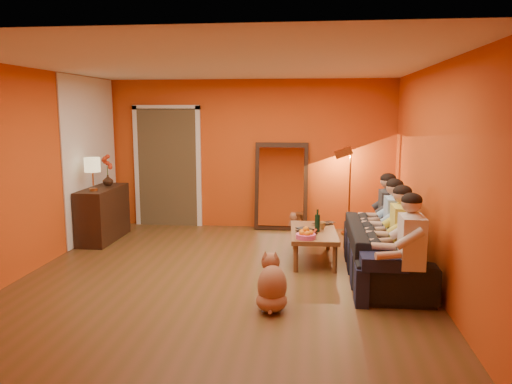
# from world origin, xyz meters

# --- Properties ---
(room_shell) EXTENTS (5.00, 5.50, 2.60)m
(room_shell) POSITION_xyz_m (0.00, 0.37, 1.30)
(room_shell) COLOR brown
(room_shell) RESTS_ON ground
(white_accent) EXTENTS (0.02, 1.90, 2.58)m
(white_accent) POSITION_xyz_m (-2.48, 1.75, 1.30)
(white_accent) COLOR white
(white_accent) RESTS_ON wall_left
(doorway_recess) EXTENTS (1.06, 0.30, 2.10)m
(doorway_recess) POSITION_xyz_m (-1.50, 2.83, 1.05)
(doorway_recess) COLOR #3F2D19
(doorway_recess) RESTS_ON floor
(door_jamb_left) EXTENTS (0.08, 0.06, 2.20)m
(door_jamb_left) POSITION_xyz_m (-2.07, 2.71, 1.05)
(door_jamb_left) COLOR white
(door_jamb_left) RESTS_ON wall_back
(door_jamb_right) EXTENTS (0.08, 0.06, 2.20)m
(door_jamb_right) POSITION_xyz_m (-0.93, 2.71, 1.05)
(door_jamb_right) COLOR white
(door_jamb_right) RESTS_ON wall_back
(door_header) EXTENTS (1.22, 0.06, 0.08)m
(door_header) POSITION_xyz_m (-1.50, 2.71, 2.12)
(door_header) COLOR white
(door_header) RESTS_ON wall_back
(mirror_frame) EXTENTS (0.92, 0.27, 1.51)m
(mirror_frame) POSITION_xyz_m (0.55, 2.63, 0.76)
(mirror_frame) COLOR #321910
(mirror_frame) RESTS_ON floor
(mirror_glass) EXTENTS (0.78, 0.21, 1.35)m
(mirror_glass) POSITION_xyz_m (0.55, 2.59, 0.76)
(mirror_glass) COLOR white
(mirror_glass) RESTS_ON mirror_frame
(sideboard) EXTENTS (0.44, 1.18, 0.85)m
(sideboard) POSITION_xyz_m (-2.24, 1.55, 0.42)
(sideboard) COLOR #321910
(sideboard) RESTS_ON floor
(table_lamp) EXTENTS (0.24, 0.24, 0.51)m
(table_lamp) POSITION_xyz_m (-2.24, 1.25, 1.10)
(table_lamp) COLOR beige
(table_lamp) RESTS_ON sideboard
(sofa) EXTENTS (2.23, 0.87, 0.65)m
(sofa) POSITION_xyz_m (2.00, 0.26, 0.33)
(sofa) COLOR black
(sofa) RESTS_ON floor
(coffee_table) EXTENTS (0.68, 1.25, 0.42)m
(coffee_table) POSITION_xyz_m (1.12, 0.83, 0.21)
(coffee_table) COLOR brown
(coffee_table) RESTS_ON floor
(floor_lamp) EXTENTS (0.30, 0.24, 1.44)m
(floor_lamp) POSITION_xyz_m (1.71, 2.35, 0.72)
(floor_lamp) COLOR #B46D34
(floor_lamp) RESTS_ON floor
(dog) EXTENTS (0.39, 0.55, 0.60)m
(dog) POSITION_xyz_m (0.69, -0.98, 0.30)
(dog) COLOR #A86B4B
(dog) RESTS_ON floor
(person_far_left) EXTENTS (0.70, 0.44, 1.22)m
(person_far_left) POSITION_xyz_m (2.13, -0.74, 0.61)
(person_far_left) COLOR beige
(person_far_left) RESTS_ON sofa
(person_mid_left) EXTENTS (0.70, 0.44, 1.22)m
(person_mid_left) POSITION_xyz_m (2.13, -0.19, 0.61)
(person_mid_left) COLOR #DFD94A
(person_mid_left) RESTS_ON sofa
(person_mid_right) EXTENTS (0.70, 0.44, 1.22)m
(person_mid_right) POSITION_xyz_m (2.13, 0.36, 0.61)
(person_mid_right) COLOR #97C3E9
(person_mid_right) RESTS_ON sofa
(person_far_right) EXTENTS (0.70, 0.44, 1.22)m
(person_far_right) POSITION_xyz_m (2.13, 0.91, 0.61)
(person_far_right) COLOR #313136
(person_far_right) RESTS_ON sofa
(fruit_bowl) EXTENTS (0.26, 0.26, 0.16)m
(fruit_bowl) POSITION_xyz_m (1.02, 0.38, 0.50)
(fruit_bowl) COLOR #EB528D
(fruit_bowl) RESTS_ON coffee_table
(wine_bottle) EXTENTS (0.07, 0.07, 0.31)m
(wine_bottle) POSITION_xyz_m (1.17, 0.78, 0.58)
(wine_bottle) COLOR black
(wine_bottle) RESTS_ON coffee_table
(tumbler) EXTENTS (0.11, 0.11, 0.09)m
(tumbler) POSITION_xyz_m (1.24, 0.95, 0.47)
(tumbler) COLOR #B27F3F
(tumbler) RESTS_ON coffee_table
(laptop) EXTENTS (0.41, 0.39, 0.03)m
(laptop) POSITION_xyz_m (1.30, 1.18, 0.43)
(laptop) COLOR black
(laptop) RESTS_ON coffee_table
(book_lower) EXTENTS (0.31, 0.33, 0.03)m
(book_lower) POSITION_xyz_m (0.94, 0.63, 0.43)
(book_lower) COLOR #321910
(book_lower) RESTS_ON coffee_table
(book_mid) EXTENTS (0.25, 0.30, 0.02)m
(book_mid) POSITION_xyz_m (0.95, 0.64, 0.46)
(book_mid) COLOR red
(book_mid) RESTS_ON book_lower
(book_upper) EXTENTS (0.26, 0.27, 0.02)m
(book_upper) POSITION_xyz_m (0.94, 0.62, 0.48)
(book_upper) COLOR black
(book_upper) RESTS_ON book_mid
(vase) EXTENTS (0.17, 0.17, 0.18)m
(vase) POSITION_xyz_m (-2.24, 1.80, 0.94)
(vase) COLOR #321910
(vase) RESTS_ON sideboard
(flowers) EXTENTS (0.17, 0.17, 0.51)m
(flowers) POSITION_xyz_m (-2.24, 1.80, 1.23)
(flowers) COLOR red
(flowers) RESTS_ON vase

